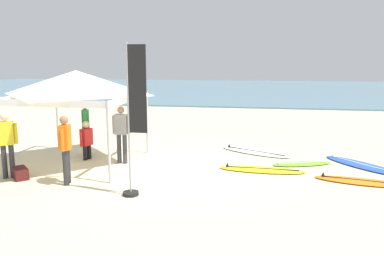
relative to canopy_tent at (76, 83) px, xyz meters
The scene contains 15 objects.
ground_plane 3.84m from the canopy_tent, ahead, with size 80.00×80.00×0.00m, color beige.
sea 32.64m from the canopy_tent, 84.73° to the left, with size 80.00×36.00×0.10m, color #568499.
canopy_tent is the anchor object (origin of this frame).
surfboard_blue 8.61m from the canopy_tent, ahead, with size 2.16×2.39×0.19m.
surfboard_white 6.05m from the canopy_tent, 23.45° to the left, with size 2.50×1.73×0.19m.
surfboard_lime 6.98m from the canopy_tent, ahead, with size 1.86×1.07×0.19m.
surfboard_yellow 5.83m from the canopy_tent, ahead, with size 2.38×0.72×0.19m.
surfboard_orange 8.15m from the canopy_tent, ahead, with size 2.31×1.03×0.19m.
person_green 1.71m from the canopy_tent, 104.23° to the left, with size 0.34×0.51×1.71m.
person_grey 1.88m from the canopy_tent, 10.24° to the left, with size 0.55×0.23×1.71m.
person_orange 2.41m from the canopy_tent, 72.33° to the right, with size 0.29×0.54×1.71m.
person_yellow 2.46m from the canopy_tent, 125.10° to the right, with size 0.48×0.38×1.71m.
person_red 1.79m from the canopy_tent, 89.15° to the left, with size 0.31×0.53×1.20m.
banner_flag 3.54m from the canopy_tent, 43.02° to the right, with size 0.60×0.36×3.40m.
gear_bag_near_tent 2.92m from the canopy_tent, 116.82° to the right, with size 0.60×0.32×0.28m, color #4C1919.
Camera 1 is at (2.22, -9.87, 2.98)m, focal length 35.07 mm.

